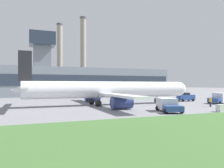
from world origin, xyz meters
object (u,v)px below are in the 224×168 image
at_px(baggage_truck, 219,98).
at_px(pushback_tug, 186,97).
at_px(ground_crew_person, 210,102).
at_px(airplane, 108,90).
at_px(fuel_truck, 168,105).

bearing_deg(baggage_truck, pushback_tug, 107.19).
bearing_deg(pushback_tug, ground_crew_person, -111.32).
bearing_deg(airplane, fuel_truck, -70.65).
bearing_deg(fuel_truck, baggage_truck, 22.39).
xyz_separation_m(airplane, ground_crew_person, (15.59, -9.74, -1.95)).
relative_size(pushback_tug, baggage_truck, 0.80).
relative_size(baggage_truck, fuel_truck, 0.90).
distance_m(baggage_truck, ground_crew_person, 8.19).
height_order(airplane, fuel_truck, airplane).
bearing_deg(ground_crew_person, airplane, 148.00).
height_order(baggage_truck, fuel_truck, baggage_truck).
bearing_deg(baggage_truck, fuel_truck, -157.61).
bearing_deg(fuel_truck, ground_crew_person, 15.20).
xyz_separation_m(baggage_truck, fuel_truck, (-18.01, -7.42, -0.12)).
height_order(pushback_tug, ground_crew_person, pushback_tug).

